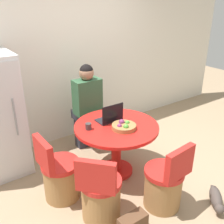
{
  "coord_description": "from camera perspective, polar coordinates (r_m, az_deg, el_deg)",
  "views": [
    {
      "loc": [
        -1.82,
        -2.11,
        2.26
      ],
      "look_at": [
        -0.05,
        0.41,
        0.87
      ],
      "focal_mm": 42.0,
      "sensor_mm": 36.0,
      "label": 1
    }
  ],
  "objects": [
    {
      "name": "ground_plane",
      "position": [
        3.58,
        4.6,
        -14.94
      ],
      "size": [
        12.0,
        12.0,
        0.0
      ],
      "primitive_type": "plane",
      "color": "#9E8466"
    },
    {
      "name": "wall_back",
      "position": [
        4.28,
        -9.13,
        10.97
      ],
      "size": [
        7.0,
        0.06,
        2.6
      ],
      "color": "silver",
      "rests_on": "ground_plane"
    },
    {
      "name": "dining_table",
      "position": [
        3.45,
        0.95,
        -5.5
      ],
      "size": [
        1.09,
        1.09,
        0.72
      ],
      "color": "red",
      "rests_on": "ground_plane"
    },
    {
      "name": "chair_near_left_corner",
      "position": [
        2.94,
        -2.5,
        -17.78
      ],
      "size": [
        0.52,
        0.52,
        0.84
      ],
      "rotation": [
        0.0,
        0.0,
        2.31
      ],
      "color": "#9E7042",
      "rests_on": "ground_plane"
    },
    {
      "name": "chair_near_camera",
      "position": [
        3.13,
        11.33,
        -15.33
      ],
      "size": [
        0.45,
        0.46,
        0.84
      ],
      "rotation": [
        0.0,
        0.0,
        -3.06
      ],
      "color": "#9E7042",
      "rests_on": "ground_plane"
    },
    {
      "name": "chair_left_side",
      "position": [
        3.25,
        -11.26,
        -13.67
      ],
      "size": [
        0.45,
        0.45,
        0.84
      ],
      "rotation": [
        0.0,
        0.0,
        1.59
      ],
      "color": "#9E7042",
      "rests_on": "ground_plane"
    },
    {
      "name": "person_seated",
      "position": [
        3.95,
        -5.62,
        1.77
      ],
      "size": [
        0.4,
        0.37,
        1.37
      ],
      "rotation": [
        0.0,
        0.0,
        3.14
      ],
      "color": "#2D2D38",
      "rests_on": "ground_plane"
    },
    {
      "name": "laptop",
      "position": [
        3.45,
        -0.4,
        -1.15
      ],
      "size": [
        0.32,
        0.21,
        0.26
      ],
      "rotation": [
        0.0,
        0.0,
        3.14
      ],
      "color": "#232328",
      "rests_on": "dining_table"
    },
    {
      "name": "fruit_bowl",
      "position": [
        3.28,
        2.59,
        -3.11
      ],
      "size": [
        0.3,
        0.3,
        0.1
      ],
      "color": "olive",
      "rests_on": "dining_table"
    },
    {
      "name": "coffee_cup",
      "position": [
        3.27,
        -5.15,
        -3.14
      ],
      "size": [
        0.08,
        0.08,
        0.08
      ],
      "color": "#383333",
      "rests_on": "dining_table"
    },
    {
      "name": "cat",
      "position": [
        3.44,
        21.72,
        -17.13
      ],
      "size": [
        0.4,
        0.39,
        0.16
      ],
      "rotation": [
        0.0,
        0.0,
        3.92
      ],
      "color": "#473D38",
      "rests_on": "ground_plane"
    }
  ]
}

